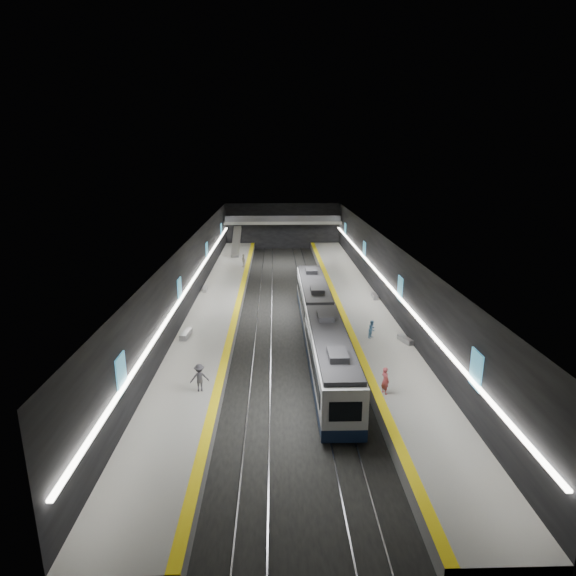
{
  "coord_description": "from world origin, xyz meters",
  "views": [
    {
      "loc": [
        -1.37,
        -49.55,
        16.21
      ],
      "look_at": [
        0.01,
        0.74,
        2.2
      ],
      "focal_mm": 30.0,
      "sensor_mm": 36.0,
      "label": 1
    }
  ],
  "objects_px": {
    "bench_left_near": "(186,334)",
    "passenger_right_a": "(385,381)",
    "train": "(321,323)",
    "passenger_left_b": "(200,378)",
    "bench_right_far": "(375,296)",
    "passenger_right_b": "(372,329)",
    "escalator": "(236,241)",
    "bench_right_near": "(405,340)",
    "passenger_left_a": "(243,261)",
    "bench_left_far": "(205,289)"
  },
  "relations": [
    {
      "from": "escalator",
      "to": "passenger_right_b",
      "type": "xyz_separation_m",
      "value": [
        14.39,
        -37.14,
        -1.12
      ]
    },
    {
      "from": "bench_right_near",
      "to": "passenger_left_b",
      "type": "relative_size",
      "value": 0.94
    },
    {
      "from": "passenger_left_b",
      "to": "bench_right_far",
      "type": "bearing_deg",
      "value": -140.11
    },
    {
      "from": "bench_right_far",
      "to": "passenger_right_a",
      "type": "bearing_deg",
      "value": -99.09
    },
    {
      "from": "bench_left_near",
      "to": "bench_left_far",
      "type": "xyz_separation_m",
      "value": [
        -0.39,
        14.54,
        -0.03
      ]
    },
    {
      "from": "escalator",
      "to": "passenger_left_b",
      "type": "distance_m",
      "value": 46.41
    },
    {
      "from": "passenger_left_a",
      "to": "passenger_left_b",
      "type": "relative_size",
      "value": 0.96
    },
    {
      "from": "passenger_left_b",
      "to": "passenger_right_a",
      "type": "bearing_deg",
      "value": 163.8
    },
    {
      "from": "bench_right_near",
      "to": "passenger_left_b",
      "type": "xyz_separation_m",
      "value": [
        -15.93,
        -8.16,
        0.73
      ]
    },
    {
      "from": "train",
      "to": "bench_left_far",
      "type": "relative_size",
      "value": 16.77
    },
    {
      "from": "bench_left_near",
      "to": "passenger_right_a",
      "type": "height_order",
      "value": "passenger_right_a"
    },
    {
      "from": "train",
      "to": "passenger_right_b",
      "type": "height_order",
      "value": "train"
    },
    {
      "from": "passenger_right_b",
      "to": "passenger_left_a",
      "type": "distance_m",
      "value": 30.15
    },
    {
      "from": "bench_right_far",
      "to": "passenger_left_a",
      "type": "xyz_separation_m",
      "value": [
        -15.3,
        15.59,
        0.69
      ]
    },
    {
      "from": "bench_right_far",
      "to": "bench_right_near",
      "type": "bearing_deg",
      "value": -89.36
    },
    {
      "from": "escalator",
      "to": "passenger_right_a",
      "type": "bearing_deg",
      "value": -74.25
    },
    {
      "from": "bench_left_near",
      "to": "passenger_right_a",
      "type": "distance_m",
      "value": 18.26
    },
    {
      "from": "passenger_right_b",
      "to": "bench_right_far",
      "type": "bearing_deg",
      "value": 25.96
    },
    {
      "from": "escalator",
      "to": "passenger_left_b",
      "type": "relative_size",
      "value": 4.2
    },
    {
      "from": "train",
      "to": "passenger_left_a",
      "type": "xyz_separation_m",
      "value": [
        -8.3,
        26.86,
        -0.28
      ]
    },
    {
      "from": "bench_left_near",
      "to": "bench_right_near",
      "type": "relative_size",
      "value": 1.15
    },
    {
      "from": "bench_left_near",
      "to": "passenger_left_b",
      "type": "bearing_deg",
      "value": -68.87
    },
    {
      "from": "passenger_left_a",
      "to": "bench_right_far",
      "type": "bearing_deg",
      "value": 21.63
    },
    {
      "from": "bench_right_near",
      "to": "bench_right_far",
      "type": "bearing_deg",
      "value": 72.15
    },
    {
      "from": "bench_left_near",
      "to": "bench_right_far",
      "type": "relative_size",
      "value": 1.13
    },
    {
      "from": "escalator",
      "to": "bench_left_near",
      "type": "distance_m",
      "value": 36.6
    },
    {
      "from": "bench_left_far",
      "to": "passenger_right_a",
      "type": "xyz_separation_m",
      "value": [
        15.28,
        -25.09,
        0.71
      ]
    },
    {
      "from": "bench_right_near",
      "to": "passenger_right_b",
      "type": "distance_m",
      "value": 2.89
    },
    {
      "from": "escalator",
      "to": "bench_left_near",
      "type": "relative_size",
      "value": 3.87
    },
    {
      "from": "passenger_right_b",
      "to": "train",
      "type": "bearing_deg",
      "value": 122.09
    },
    {
      "from": "bench_right_near",
      "to": "passenger_right_b",
      "type": "bearing_deg",
      "value": 139.56
    },
    {
      "from": "bench_left_far",
      "to": "bench_right_near",
      "type": "distance_m",
      "value": 25.0
    },
    {
      "from": "passenger_right_a",
      "to": "passenger_right_b",
      "type": "height_order",
      "value": "passenger_right_a"
    },
    {
      "from": "train",
      "to": "bench_right_far",
      "type": "xyz_separation_m",
      "value": [
        7.0,
        11.27,
        -0.97
      ]
    },
    {
      "from": "passenger_right_a",
      "to": "passenger_left_b",
      "type": "xyz_separation_m",
      "value": [
        -12.21,
        0.69,
        0.03
      ]
    },
    {
      "from": "bench_right_near",
      "to": "bench_right_far",
      "type": "distance_m",
      "value": 12.85
    },
    {
      "from": "bench_right_far",
      "to": "passenger_right_b",
      "type": "height_order",
      "value": "passenger_right_b"
    },
    {
      "from": "train",
      "to": "bench_right_near",
      "type": "relative_size",
      "value": 16.76
    },
    {
      "from": "train",
      "to": "passenger_right_a",
      "type": "relative_size",
      "value": 16.23
    },
    {
      "from": "train",
      "to": "passenger_left_b",
      "type": "distance_m",
      "value": 13.21
    },
    {
      "from": "bench_right_far",
      "to": "bench_left_near",
      "type": "bearing_deg",
      "value": -148.44
    },
    {
      "from": "passenger_right_b",
      "to": "bench_right_near",
      "type": "bearing_deg",
      "value": -74.1
    },
    {
      "from": "bench_right_near",
      "to": "passenger_right_a",
      "type": "relative_size",
      "value": 0.97
    },
    {
      "from": "bench_right_near",
      "to": "passenger_right_a",
      "type": "distance_m",
      "value": 9.63
    },
    {
      "from": "escalator",
      "to": "passenger_right_b",
      "type": "distance_m",
      "value": 39.84
    },
    {
      "from": "bench_left_near",
      "to": "passenger_left_a",
      "type": "height_order",
      "value": "passenger_left_a"
    },
    {
      "from": "passenger_left_b",
      "to": "bench_left_far",
      "type": "bearing_deg",
      "value": -95.77
    },
    {
      "from": "bench_left_near",
      "to": "passenger_right_b",
      "type": "height_order",
      "value": "passenger_right_b"
    },
    {
      "from": "bench_left_far",
      "to": "bench_right_far",
      "type": "distance_m",
      "value": 19.3
    },
    {
      "from": "train",
      "to": "passenger_left_b",
      "type": "relative_size",
      "value": 15.78
    }
  ]
}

